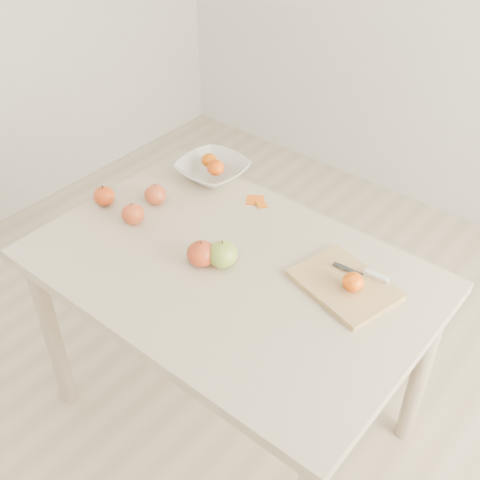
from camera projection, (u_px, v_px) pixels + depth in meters
The scene contains 15 objects.
ground at pixel (232, 414), 2.28m from camera, with size 3.50×3.50×0.00m, color #C6B293.
table at pixel (230, 290), 1.88m from camera, with size 1.20×0.80×0.75m.
cutting_board at pixel (344, 285), 1.74m from camera, with size 0.28×0.21×0.02m, color tan.
board_tangerine at pixel (353, 282), 1.69m from camera, with size 0.06×0.06×0.05m, color #D74A07.
fruit_bowl at pixel (213, 170), 2.18m from camera, with size 0.25×0.25×0.06m, color silver.
bowl_tangerine_near at pixel (209, 160), 2.18m from camera, with size 0.06×0.06×0.05m, color orange.
bowl_tangerine_far at pixel (216, 167), 2.14m from camera, with size 0.06×0.06×0.06m, color #E95D08.
orange_peel_a at pixel (255, 201), 2.08m from camera, with size 0.06×0.04×0.00m, color #DE5C0F.
orange_peel_b at pixel (261, 205), 2.06m from camera, with size 0.04×0.04×0.00m, color orange.
paring_knife at pixel (372, 275), 1.75m from camera, with size 0.17×0.05×0.01m.
apple_green at pixel (223, 254), 1.79m from camera, with size 0.09×0.09×0.08m, color olive.
apple_red_e at pixel (201, 254), 1.80m from camera, with size 0.09×0.09×0.08m, color maroon.
apple_red_d at pixel (104, 196), 2.05m from camera, with size 0.07×0.07×0.07m, color #9A070D.
apple_red_a at pixel (155, 194), 2.05m from camera, with size 0.08×0.08×0.07m, color maroon.
apple_red_b at pixel (133, 214), 1.97m from camera, with size 0.08×0.08×0.07m, color maroon.
Camera 1 is at (0.89, -1.03, 1.95)m, focal length 45.00 mm.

